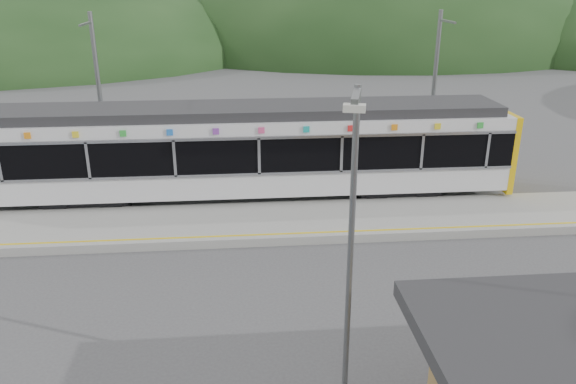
{
  "coord_description": "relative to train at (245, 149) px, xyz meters",
  "views": [
    {
      "loc": [
        -1.36,
        -14.76,
        8.24
      ],
      "look_at": [
        0.04,
        1.0,
        2.16
      ],
      "focal_mm": 35.0,
      "sensor_mm": 36.0,
      "label": 1
    }
  ],
  "objects": [
    {
      "name": "ground",
      "position": [
        1.17,
        -6.0,
        -2.06
      ],
      "size": [
        120.0,
        120.0,
        0.0
      ],
      "primitive_type": "plane",
      "color": "#4C4C4F",
      "rests_on": "ground"
    },
    {
      "name": "hills",
      "position": [
        7.36,
        -0.71,
        -2.06
      ],
      "size": [
        146.0,
        149.0,
        26.0
      ],
      "color": "#1E3D19",
      "rests_on": "ground"
    },
    {
      "name": "platform",
      "position": [
        1.17,
        -2.7,
        -1.91
      ],
      "size": [
        26.0,
        3.2,
        0.3
      ],
      "primitive_type": "cube",
      "color": "#9E9E99",
      "rests_on": "ground"
    },
    {
      "name": "yellow_line",
      "position": [
        1.17,
        -4.0,
        -1.76
      ],
      "size": [
        26.0,
        0.1,
        0.01
      ],
      "primitive_type": "cube",
      "color": "yellow",
      "rests_on": "platform"
    },
    {
      "name": "train",
      "position": [
        0.0,
        0.0,
        0.0
      ],
      "size": [
        20.44,
        3.01,
        3.74
      ],
      "color": "black",
      "rests_on": "ground"
    },
    {
      "name": "catenary_mast_west",
      "position": [
        -5.83,
        2.56,
        1.58
      ],
      "size": [
        0.18,
        1.8,
        7.0
      ],
      "color": "slate",
      "rests_on": "ground"
    },
    {
      "name": "catenary_mast_east",
      "position": [
        8.17,
        2.56,
        1.58
      ],
      "size": [
        0.18,
        1.8,
        7.0
      ],
      "color": "slate",
      "rests_on": "ground"
    },
    {
      "name": "lamp_post",
      "position": [
        1.85,
        -11.45,
        1.82
      ],
      "size": [
        0.39,
        1.17,
        6.53
      ],
      "rotation": [
        0.0,
        0.0,
        -0.25
      ],
      "color": "slate",
      "rests_on": "ground"
    }
  ]
}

